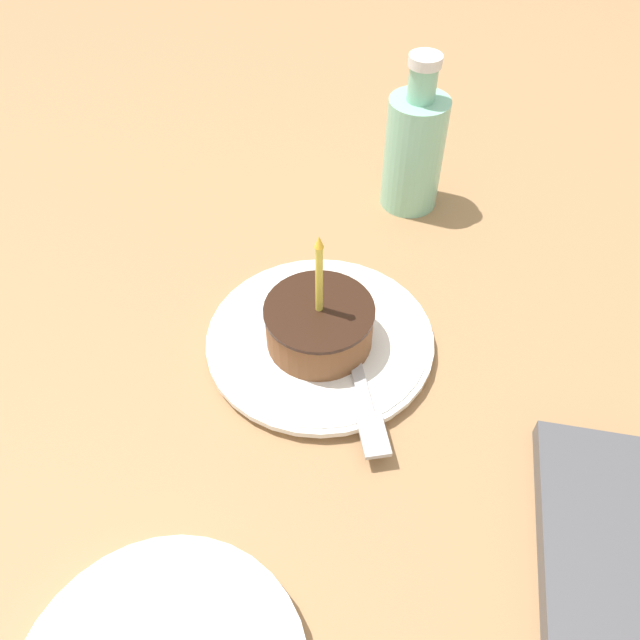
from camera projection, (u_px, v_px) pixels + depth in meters
ground_plane at (336, 355)px, 0.67m from camera, size 2.40×2.40×0.04m
plate at (320, 340)px, 0.64m from camera, size 0.23×0.23×0.02m
cake_slice at (319, 324)px, 0.62m from camera, size 0.11×0.11×0.14m
fork at (362, 390)px, 0.59m from camera, size 0.17×0.08×0.00m
bottle at (414, 149)px, 0.76m from camera, size 0.07×0.07×0.19m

